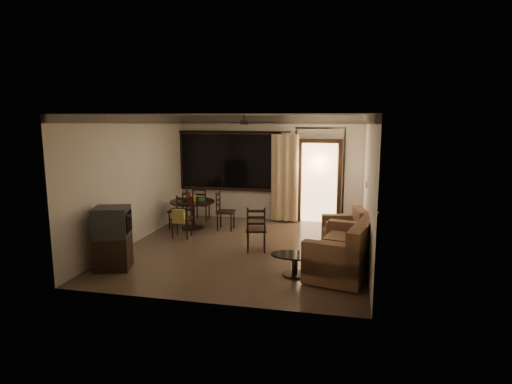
% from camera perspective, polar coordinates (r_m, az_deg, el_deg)
% --- Properties ---
extents(ground, '(5.50, 5.50, 0.00)m').
position_cam_1_polar(ground, '(9.16, -1.55, -7.56)').
color(ground, '#7F6651').
rests_on(ground, ground).
extents(room_shell, '(5.50, 6.70, 5.50)m').
position_cam_1_polar(room_shell, '(10.40, 3.96, 4.82)').
color(room_shell, beige).
rests_on(room_shell, ground).
extents(dining_table, '(1.11, 1.11, 0.92)m').
position_cam_1_polar(dining_table, '(10.80, -8.46, -1.95)').
color(dining_table, black).
rests_on(dining_table, ground).
extents(dining_chair_west, '(0.45, 0.45, 0.95)m').
position_cam_1_polar(dining_chair_west, '(10.93, -10.27, -3.29)').
color(dining_chair_west, black).
rests_on(dining_chair_west, ground).
extents(dining_chair_east, '(0.45, 0.45, 0.95)m').
position_cam_1_polar(dining_chair_east, '(10.65, -4.12, -3.51)').
color(dining_chair_east, black).
rests_on(dining_chair_east, ground).
extents(dining_chair_south, '(0.45, 0.50, 0.95)m').
position_cam_1_polar(dining_chair_south, '(10.06, -9.85, -4.30)').
color(dining_chair_south, black).
rests_on(dining_chair_south, ground).
extents(dining_chair_north, '(0.45, 0.45, 0.95)m').
position_cam_1_polar(dining_chair_north, '(11.59, -7.31, -2.46)').
color(dining_chair_north, black).
rests_on(dining_chair_north, ground).
extents(tv_cabinet, '(0.73, 0.70, 1.16)m').
position_cam_1_polar(tv_cabinet, '(8.24, -18.57, -5.85)').
color(tv_cabinet, black).
rests_on(tv_cabinet, ground).
extents(sofa, '(1.32, 1.95, 0.95)m').
position_cam_1_polar(sofa, '(7.85, 11.94, -7.85)').
color(sofa, '#4B2E23').
rests_on(sofa, ground).
extents(armchair, '(0.98, 0.98, 0.85)m').
position_cam_1_polar(armchair, '(9.25, 11.95, -5.34)').
color(armchair, '#4B2E23').
rests_on(armchair, ground).
extents(coffee_table, '(0.87, 0.52, 0.38)m').
position_cam_1_polar(coffee_table, '(7.63, 5.21, -9.20)').
color(coffee_table, black).
rests_on(coffee_table, ground).
extents(side_chair, '(0.50, 0.50, 0.96)m').
position_cam_1_polar(side_chair, '(8.93, 0.03, -6.10)').
color(side_chair, black).
rests_on(side_chair, ground).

